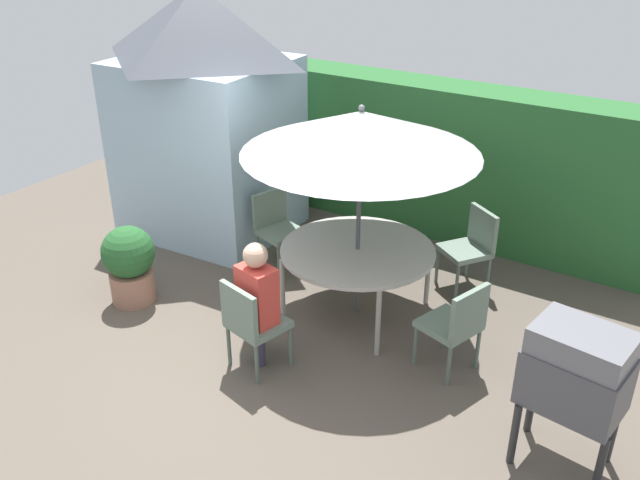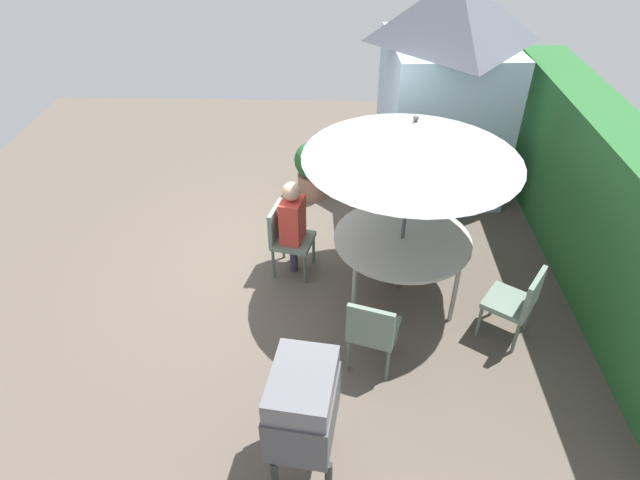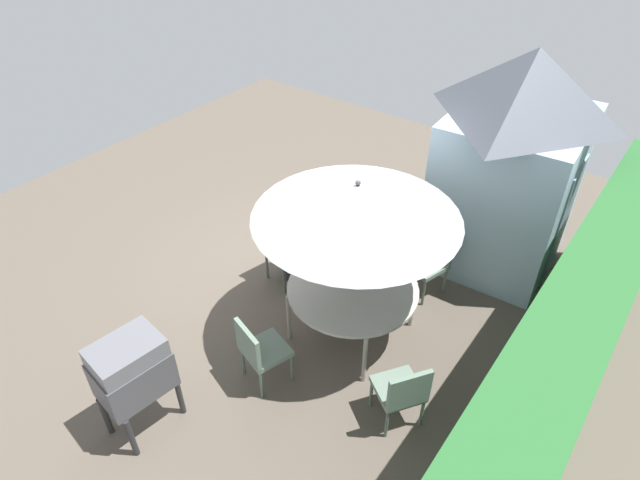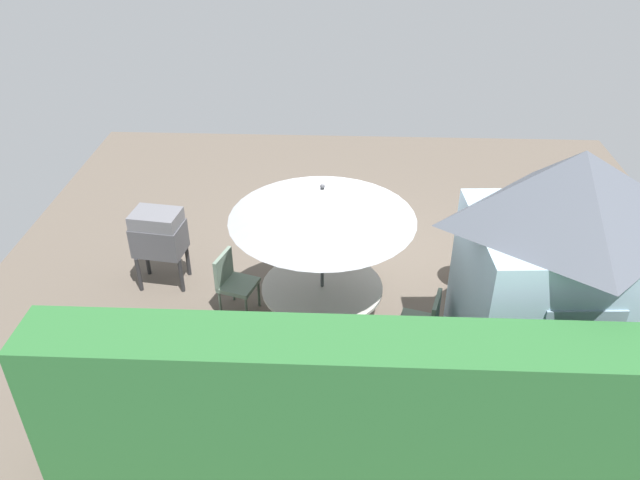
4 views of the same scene
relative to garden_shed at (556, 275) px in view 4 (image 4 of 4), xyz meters
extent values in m
plane|color=brown|center=(2.22, -1.95, -1.55)|extent=(11.00, 11.00, 0.00)
cube|color=#28602D|center=(2.22, 1.55, -0.60)|extent=(6.07, 0.68, 1.90)
cube|color=#9EBCD1|center=(0.00, 0.00, -0.45)|extent=(2.02, 1.76, 2.19)
pyramid|color=#4C515B|center=(0.00, 0.00, 1.06)|extent=(2.14, 1.86, 0.84)
cube|color=gray|center=(-0.05, 0.83, -0.69)|extent=(0.81, 0.08, 1.71)
cylinder|color=#B2ADA3|center=(2.61, -0.77, -0.83)|extent=(1.56, 1.56, 0.04)
cylinder|color=gray|center=(2.06, -1.32, -1.20)|extent=(0.05, 0.05, 0.70)
cylinder|color=gray|center=(3.15, -1.32, -1.20)|extent=(0.05, 0.05, 0.70)
cylinder|color=gray|center=(2.06, -0.22, -1.20)|extent=(0.05, 0.05, 0.70)
cylinder|color=gray|center=(3.15, -0.22, -1.20)|extent=(0.05, 0.05, 0.70)
cylinder|color=#4C4C51|center=(2.61, -0.77, -0.47)|extent=(0.04, 0.04, 2.15)
cone|color=gray|center=(2.61, -0.77, 0.40)|extent=(2.27, 2.27, 0.40)
sphere|color=#4C4C51|center=(2.61, -0.77, 0.63)|extent=(0.06, 0.06, 0.06)
cube|color=#47474C|center=(4.99, -1.76, -0.77)|extent=(0.76, 0.59, 0.45)
cube|color=slate|center=(4.99, -1.76, -0.45)|extent=(0.72, 0.56, 0.20)
cylinder|color=#262628|center=(4.68, -1.97, -1.27)|extent=(0.06, 0.06, 0.55)
cylinder|color=#262628|center=(5.30, -1.97, -1.27)|extent=(0.06, 0.06, 0.55)
cylinder|color=#262628|center=(4.68, -1.55, -1.27)|extent=(0.06, 0.06, 0.55)
cylinder|color=#262628|center=(5.30, -1.55, -1.27)|extent=(0.06, 0.06, 0.55)
cube|color=slate|center=(2.32, -2.04, -1.10)|extent=(0.55, 0.55, 0.06)
cube|color=slate|center=(2.27, -2.25, -0.87)|extent=(0.46, 0.15, 0.45)
cylinder|color=#516155|center=(2.08, -2.19, -1.32)|extent=(0.04, 0.04, 0.45)
cylinder|color=#516155|center=(2.47, -2.28, -1.32)|extent=(0.04, 0.04, 0.45)
cylinder|color=#516155|center=(2.17, -1.80, -1.32)|extent=(0.04, 0.04, 0.45)
cylinder|color=#516155|center=(2.56, -1.89, -1.32)|extent=(0.04, 0.04, 0.45)
cube|color=slate|center=(3.77, -1.13, -1.10)|extent=(0.58, 0.58, 0.06)
cube|color=slate|center=(3.97, -1.19, -0.87)|extent=(0.18, 0.45, 0.45)
cylinder|color=#516155|center=(3.90, -1.38, -1.32)|extent=(0.04, 0.04, 0.45)
cylinder|color=#516155|center=(4.02, -1.00, -1.32)|extent=(0.04, 0.04, 0.45)
cylinder|color=#516155|center=(3.52, -1.26, -1.32)|extent=(0.04, 0.04, 0.45)
cylinder|color=#516155|center=(3.64, -0.88, -1.32)|extent=(0.04, 0.04, 0.45)
cube|color=slate|center=(3.34, 0.30, -1.10)|extent=(0.64, 0.64, 0.06)
cube|color=slate|center=(3.46, 0.48, -0.87)|extent=(0.41, 0.30, 0.45)
cylinder|color=#516155|center=(3.61, 0.36, -1.32)|extent=(0.04, 0.04, 0.45)
cylinder|color=#516155|center=(3.28, 0.58, -1.32)|extent=(0.04, 0.04, 0.45)
cylinder|color=#516155|center=(3.39, 0.03, -1.32)|extent=(0.04, 0.04, 0.45)
cylinder|color=#516155|center=(3.06, 0.25, -1.32)|extent=(0.04, 0.04, 0.45)
cube|color=slate|center=(1.40, -0.41, -1.10)|extent=(0.57, 0.57, 0.06)
cube|color=slate|center=(1.19, -0.35, -0.87)|extent=(0.18, 0.46, 0.45)
cylinder|color=#516155|center=(1.26, -0.16, -1.32)|extent=(0.04, 0.04, 0.45)
cylinder|color=#516155|center=(1.15, -0.55, -1.32)|extent=(0.04, 0.04, 0.45)
cylinder|color=#516155|center=(1.64, -0.28, -1.32)|extent=(0.04, 0.04, 0.45)
cylinder|color=#516155|center=(1.53, -0.66, -1.32)|extent=(0.04, 0.04, 0.45)
cylinder|color=#936651|center=(0.49, -1.88, -1.37)|extent=(0.46, 0.46, 0.35)
sphere|color=#235628|center=(0.49, -1.88, -0.96)|extent=(0.56, 0.56, 0.56)
cube|color=#CC3D33|center=(2.32, -2.04, -0.79)|extent=(0.38, 0.31, 0.55)
sphere|color=tan|center=(2.32, -2.04, -0.40)|extent=(0.22, 0.22, 0.22)
cylinder|color=#383347|center=(2.32, -2.04, -1.31)|extent=(0.10, 0.10, 0.48)
camera|label=1|loc=(5.58, -6.06, 2.34)|focal=38.22mm
camera|label=2|loc=(7.59, -1.54, 2.79)|focal=30.32mm
camera|label=3|loc=(6.59, 1.75, 3.48)|focal=30.17mm
camera|label=4|loc=(2.35, 5.68, 3.99)|focal=34.98mm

